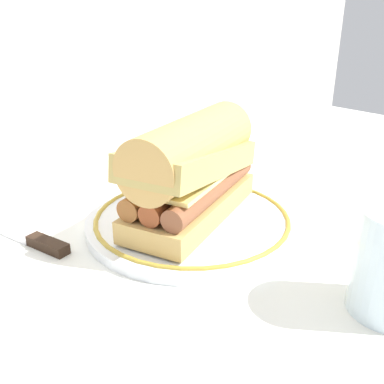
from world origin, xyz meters
name	(u,v)px	position (x,y,z in m)	size (l,w,h in m)	color
ground_plane	(217,222)	(0.00, 0.00, 0.00)	(1.50, 1.50, 0.00)	white
plate	(192,220)	(-0.03, 0.01, 0.01)	(0.26, 0.26, 0.01)	white
sausage_sandwich	(192,167)	(-0.03, 0.01, 0.08)	(0.22, 0.16, 0.12)	tan
butter_knife	(28,238)	(-0.20, 0.11, 0.00)	(0.06, 0.15, 0.01)	silver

